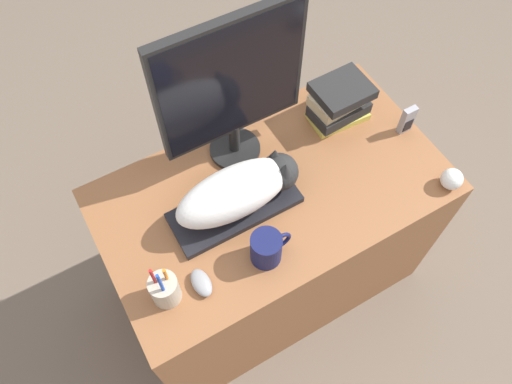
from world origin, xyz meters
TOP-DOWN VIEW (x-y plane):
  - ground_plane at (0.00, 0.00)m, footprint 12.00×12.00m
  - desk at (0.00, 0.31)m, footprint 1.11×0.63m
  - keyboard at (-0.14, 0.31)m, footprint 0.40×0.16m
  - cat at (-0.11, 0.31)m, footprint 0.40×0.15m
  - monitor at (-0.03, 0.50)m, footprint 0.45×0.17m
  - computer_mouse at (-0.34, 0.14)m, footprint 0.05×0.09m
  - coffee_mug at (-0.13, 0.13)m, footprint 0.13×0.09m
  - pen_cup at (-0.44, 0.16)m, footprint 0.08×0.08m
  - baseball at (0.49, 0.05)m, footprint 0.07×0.07m
  - phone at (0.50, 0.30)m, footprint 0.05×0.02m
  - book_stack at (0.34, 0.46)m, footprint 0.20×0.15m

SIDE VIEW (x-z plane):
  - ground_plane at x=0.00m, z-range 0.00..0.00m
  - desk at x=0.00m, z-range 0.00..0.73m
  - keyboard at x=-0.14m, z-range 0.73..0.75m
  - computer_mouse at x=-0.34m, z-range 0.73..0.76m
  - baseball at x=0.49m, z-range 0.73..0.80m
  - phone at x=0.50m, z-range 0.73..0.83m
  - pen_cup at x=-0.44m, z-range 0.68..0.88m
  - coffee_mug at x=-0.13m, z-range 0.73..0.84m
  - book_stack at x=0.34m, z-range 0.73..0.87m
  - cat at x=-0.11m, z-range 0.75..0.91m
  - monitor at x=-0.03m, z-range 0.77..1.31m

